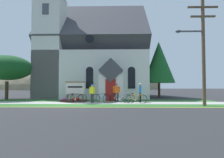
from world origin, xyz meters
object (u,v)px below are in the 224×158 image
utility_pole (202,46)px  yard_deciduous_tree (7,68)px  bicycle_white (76,98)px  bicycle_orange (136,99)px  church_sign (75,88)px  bicycle_silver (120,98)px  cyclist_in_red_jersey (116,91)px  bicycle_black (101,98)px  roadside_conifer (159,62)px  cyclist_in_green_jersey (92,92)px  cyclist_in_blue_jersey (140,91)px

utility_pole → yard_deciduous_tree: size_ratio=1.55×
bicycle_white → bicycle_orange: size_ratio=1.01×
church_sign → utility_pole: size_ratio=0.24×
bicycle_silver → cyclist_in_red_jersey: size_ratio=1.12×
bicycle_black → roadside_conifer: 10.51m
cyclist_in_green_jersey → cyclist_in_blue_jersey: size_ratio=0.95×
bicycle_white → utility_pole: utility_pole is taller
bicycle_black → bicycle_orange: 2.95m
church_sign → bicycle_silver: church_sign is taller
bicycle_white → cyclist_in_red_jersey: size_ratio=1.09×
bicycle_white → yard_deciduous_tree: 9.13m
utility_pole → yard_deciduous_tree: utility_pole is taller
bicycle_white → utility_pole: (9.71, -2.24, 3.98)m
church_sign → cyclist_in_blue_jersey: bearing=-12.1°
utility_pole → church_sign: bearing=158.3°
cyclist_in_blue_jersey → yard_deciduous_tree: 14.07m
cyclist_in_red_jersey → bicycle_silver: bearing=-73.1°
cyclist_in_blue_jersey → utility_pole: (4.14, -2.76, 3.38)m
bicycle_white → yard_deciduous_tree: bearing=158.5°
utility_pole → yard_deciduous_tree: 18.59m
utility_pole → roadside_conifer: size_ratio=1.12×
cyclist_in_green_jersey → yard_deciduous_tree: 10.31m
cyclist_in_green_jersey → cyclist_in_red_jersey: cyclist_in_red_jersey is taller
church_sign → yard_deciduous_tree: bearing=169.9°
cyclist_in_blue_jersey → utility_pole: bearing=-33.7°
church_sign → bicycle_white: bearing=-74.4°
bicycle_white → bicycle_silver: bicycle_silver is taller
bicycle_black → bicycle_white: 2.19m
bicycle_white → roadside_conifer: roadside_conifer is taller
bicycle_white → cyclist_in_blue_jersey: size_ratio=1.05×
bicycle_silver → utility_pole: size_ratio=0.23×
bicycle_white → cyclist_in_red_jersey: cyclist_in_red_jersey is taller
bicycle_black → cyclist_in_blue_jersey: cyclist_in_blue_jersey is taller
cyclist_in_red_jersey → roadside_conifer: bearing=49.5°
cyclist_in_green_jersey → bicycle_orange: bearing=-5.1°
bicycle_black → bicycle_white: (-2.19, 0.11, -0.00)m
cyclist_in_red_jersey → roadside_conifer: 8.89m
yard_deciduous_tree → bicycle_white: bearing=-21.5°
bicycle_orange → yard_deciduous_tree: yard_deciduous_tree is taller
bicycle_silver → yard_deciduous_tree: yard_deciduous_tree is taller
bicycle_white → cyclist_in_blue_jersey: 5.63m
bicycle_white → cyclist_in_green_jersey: bearing=-7.4°
cyclist_in_blue_jersey → utility_pole: utility_pole is taller
cyclist_in_red_jersey → utility_pole: utility_pole is taller
bicycle_silver → utility_pole: bearing=-18.5°
cyclist_in_green_jersey → roadside_conifer: (7.39, 7.21, 3.47)m
bicycle_black → yard_deciduous_tree: size_ratio=0.32×
bicycle_black → cyclist_in_red_jersey: bearing=35.3°
church_sign → cyclist_in_blue_jersey: church_sign is taller
bicycle_orange → cyclist_in_blue_jersey: (0.46, 1.04, 0.59)m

